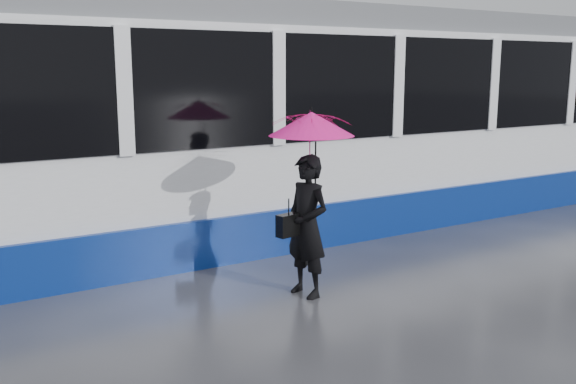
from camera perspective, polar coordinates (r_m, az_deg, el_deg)
ground at (r=7.60m, az=4.11°, el=-7.94°), size 90.00×90.00×0.00m
rails at (r=9.65m, az=-4.59°, el=-3.79°), size 34.00×1.51×0.02m
tram at (r=10.74m, az=7.33°, el=6.47°), size 26.00×2.56×3.35m
woman at (r=6.95m, az=1.70°, el=-3.05°), size 0.47×0.63×1.56m
umbrella at (r=6.81m, az=2.09°, el=4.59°), size 1.07×1.07×1.05m
handbag at (r=6.84m, az=0.06°, el=-2.95°), size 0.30×0.17×0.42m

